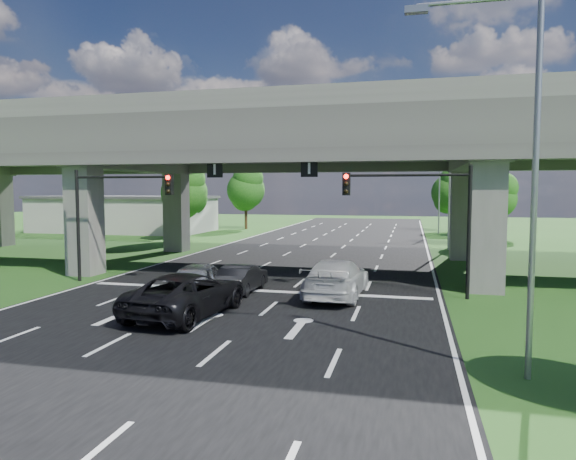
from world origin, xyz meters
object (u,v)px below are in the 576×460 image
at_px(car_white, 336,278).
at_px(streetlight_near, 519,153).
at_px(signal_left, 113,204).
at_px(car_dark, 242,278).
at_px(car_trailing, 187,294).
at_px(car_silver, 200,280).
at_px(signal_right, 419,206).
at_px(streetlight_far, 445,179).
at_px(streetlight_beyond, 436,182).

bearing_deg(car_white, streetlight_near, 125.62).
bearing_deg(streetlight_near, signal_left, 150.98).
bearing_deg(car_dark, car_white, -179.49).
distance_m(signal_left, car_trailing, 9.58).
distance_m(car_silver, car_trailing, 3.22).
distance_m(streetlight_near, car_silver, 14.80).
xyz_separation_m(streetlight_near, car_dark, (-10.49, 9.00, -5.14)).
xyz_separation_m(car_silver, car_dark, (1.41, 1.76, -0.15)).
bearing_deg(car_silver, car_dark, -136.08).
xyz_separation_m(car_white, car_trailing, (-5.16, -4.87, -0.02)).
bearing_deg(car_silver, signal_right, -171.63).
relative_size(streetlight_far, car_white, 1.69).
bearing_deg(signal_left, signal_right, 0.00).
bearing_deg(streetlight_far, car_silver, -117.61).
bearing_deg(car_dark, streetlight_near, 139.88).
distance_m(streetlight_beyond, car_white, 37.80).
height_order(streetlight_far, car_silver, streetlight_far).
bearing_deg(streetlight_near, signal_right, 102.88).
bearing_deg(car_trailing, car_dark, -90.71).
bearing_deg(signal_left, car_dark, -7.23).
bearing_deg(car_white, streetlight_beyond, -96.79).
bearing_deg(streetlight_far, car_trailing, -113.17).
height_order(streetlight_near, car_dark, streetlight_near).
relative_size(streetlight_far, streetlight_beyond, 1.00).
bearing_deg(signal_right, car_silver, -164.33).
distance_m(signal_left, streetlight_near, 20.56).
xyz_separation_m(streetlight_far, car_dark, (-10.49, -21.00, -5.14)).
relative_size(streetlight_near, streetlight_far, 1.00).
xyz_separation_m(streetlight_far, car_trailing, (-11.08, -25.87, -4.98)).
relative_size(streetlight_far, car_silver, 2.06).
xyz_separation_m(signal_right, car_white, (-3.64, -0.94, -3.30)).
relative_size(streetlight_far, car_dark, 2.44).
height_order(signal_right, car_trailing, signal_right).
relative_size(car_white, car_trailing, 0.98).
bearing_deg(car_silver, streetlight_far, -124.91).
bearing_deg(streetlight_far, car_white, -105.74).
height_order(signal_left, car_silver, signal_left).
bearing_deg(car_white, car_dark, 2.30).
height_order(signal_right, car_dark, signal_right).
distance_m(car_dark, car_trailing, 4.91).
bearing_deg(streetlight_beyond, car_white, -99.09).
xyz_separation_m(signal_left, car_silver, (6.02, -2.70, -3.33)).
height_order(signal_right, signal_left, same).
bearing_deg(car_dark, car_silver, 51.73).
xyz_separation_m(car_silver, car_trailing, (0.83, -3.11, 0.01)).
distance_m(signal_right, signal_left, 15.65).
xyz_separation_m(streetlight_near, car_white, (-5.92, 9.00, -4.96)).
xyz_separation_m(signal_right, streetlight_near, (2.27, -9.94, 1.66)).
bearing_deg(car_trailing, signal_left, -34.18).
distance_m(signal_right, streetlight_beyond, 36.17).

